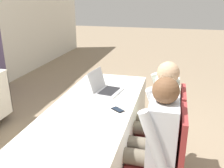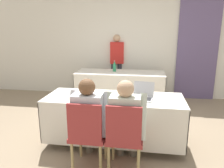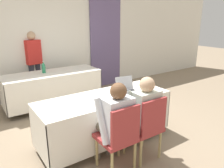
{
  "view_description": "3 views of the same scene",
  "coord_description": "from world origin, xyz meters",
  "px_view_note": "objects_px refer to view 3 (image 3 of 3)",
  "views": [
    {
      "loc": [
        -1.96,
        -0.69,
        1.73
      ],
      "look_at": [
        0.0,
        -0.2,
        1.0
      ],
      "focal_mm": 40.0,
      "sensor_mm": 36.0,
      "label": 1
    },
    {
      "loc": [
        0.44,
        -3.05,
        1.74
      ],
      "look_at": [
        0.0,
        -0.2,
        1.0
      ],
      "focal_mm": 35.0,
      "sensor_mm": 36.0,
      "label": 2
    },
    {
      "loc": [
        -1.64,
        -2.59,
        1.89
      ],
      "look_at": [
        0.0,
        -0.2,
        1.0
      ],
      "focal_mm": 35.0,
      "sensor_mm": 36.0,
      "label": 3
    }
  ],
  "objects_px": {
    "chair_near_left": "(119,135)",
    "person_checkered_shirt": "(114,120)",
    "water_bottle": "(44,68)",
    "person_red_shirt": "(34,61)",
    "chair_near_right": "(147,125)",
    "cell_phone": "(115,101)",
    "person_white_shirt": "(142,112)",
    "laptop": "(127,89)"
  },
  "relations": [
    {
      "from": "chair_near_left",
      "to": "person_checkered_shirt",
      "type": "relative_size",
      "value": 0.78
    },
    {
      "from": "water_bottle",
      "to": "person_red_shirt",
      "type": "relative_size",
      "value": 0.16
    },
    {
      "from": "chair_near_left",
      "to": "chair_near_right",
      "type": "bearing_deg",
      "value": -180.0
    },
    {
      "from": "cell_phone",
      "to": "person_white_shirt",
      "type": "height_order",
      "value": "person_white_shirt"
    },
    {
      "from": "laptop",
      "to": "person_checkered_shirt",
      "type": "distance_m",
      "value": 0.86
    },
    {
      "from": "laptop",
      "to": "chair_near_left",
      "type": "xyz_separation_m",
      "value": [
        -0.64,
        -0.66,
        -0.29
      ]
    },
    {
      "from": "laptop",
      "to": "water_bottle",
      "type": "relative_size",
      "value": 1.36
    },
    {
      "from": "chair_near_right",
      "to": "person_red_shirt",
      "type": "relative_size",
      "value": 0.57
    },
    {
      "from": "cell_phone",
      "to": "person_white_shirt",
      "type": "relative_size",
      "value": 0.11
    },
    {
      "from": "chair_near_left",
      "to": "chair_near_right",
      "type": "relative_size",
      "value": 1.0
    },
    {
      "from": "cell_phone",
      "to": "water_bottle",
      "type": "distance_m",
      "value": 2.23
    },
    {
      "from": "cell_phone",
      "to": "person_red_shirt",
      "type": "xyz_separation_m",
      "value": [
        -0.32,
        2.83,
        0.15
      ]
    },
    {
      "from": "laptop",
      "to": "person_red_shirt",
      "type": "distance_m",
      "value": 2.7
    },
    {
      "from": "laptop",
      "to": "person_white_shirt",
      "type": "relative_size",
      "value": 0.29
    },
    {
      "from": "laptop",
      "to": "cell_phone",
      "type": "relative_size",
      "value": 2.56
    },
    {
      "from": "chair_near_left",
      "to": "laptop",
      "type": "bearing_deg",
      "value": -134.05
    },
    {
      "from": "person_checkered_shirt",
      "to": "person_white_shirt",
      "type": "height_order",
      "value": "same"
    },
    {
      "from": "cell_phone",
      "to": "chair_near_left",
      "type": "bearing_deg",
      "value": -82.2
    },
    {
      "from": "laptop",
      "to": "person_checkered_shirt",
      "type": "xyz_separation_m",
      "value": [
        -0.64,
        -0.56,
        -0.13
      ]
    },
    {
      "from": "cell_phone",
      "to": "chair_near_left",
      "type": "distance_m",
      "value": 0.56
    },
    {
      "from": "water_bottle",
      "to": "chair_near_left",
      "type": "height_order",
      "value": "water_bottle"
    },
    {
      "from": "cell_phone",
      "to": "chair_near_left",
      "type": "relative_size",
      "value": 0.15
    },
    {
      "from": "cell_phone",
      "to": "person_checkered_shirt",
      "type": "height_order",
      "value": "person_checkered_shirt"
    },
    {
      "from": "person_checkered_shirt",
      "to": "chair_near_left",
      "type": "bearing_deg",
      "value": 90.0
    },
    {
      "from": "laptop",
      "to": "person_red_shirt",
      "type": "bearing_deg",
      "value": 114.77
    },
    {
      "from": "person_white_shirt",
      "to": "person_red_shirt",
      "type": "height_order",
      "value": "person_red_shirt"
    },
    {
      "from": "cell_phone",
      "to": "chair_near_right",
      "type": "height_order",
      "value": "chair_near_right"
    },
    {
      "from": "laptop",
      "to": "person_checkered_shirt",
      "type": "height_order",
      "value": "person_checkered_shirt"
    },
    {
      "from": "water_bottle",
      "to": "person_white_shirt",
      "type": "xyz_separation_m",
      "value": [
        0.5,
        -2.55,
        -0.2
      ]
    },
    {
      "from": "chair_near_right",
      "to": "person_white_shirt",
      "type": "bearing_deg",
      "value": -90.0
    },
    {
      "from": "cell_phone",
      "to": "person_checkered_shirt",
      "type": "bearing_deg",
      "value": -89.19
    },
    {
      "from": "person_red_shirt",
      "to": "chair_near_left",
      "type": "bearing_deg",
      "value": -101.33
    },
    {
      "from": "water_bottle",
      "to": "chair_near_right",
      "type": "height_order",
      "value": "water_bottle"
    },
    {
      "from": "person_checkered_shirt",
      "to": "person_white_shirt",
      "type": "distance_m",
      "value": 0.45
    },
    {
      "from": "cell_phone",
      "to": "laptop",
      "type": "bearing_deg",
      "value": 66.02
    },
    {
      "from": "laptop",
      "to": "chair_near_left",
      "type": "distance_m",
      "value": 0.97
    },
    {
      "from": "laptop",
      "to": "chair_near_left",
      "type": "bearing_deg",
      "value": -124.8
    },
    {
      "from": "cell_phone",
      "to": "chair_near_right",
      "type": "distance_m",
      "value": 0.55
    },
    {
      "from": "laptop",
      "to": "person_checkered_shirt",
      "type": "bearing_deg",
      "value": -129.66
    },
    {
      "from": "person_white_shirt",
      "to": "water_bottle",
      "type": "bearing_deg",
      "value": -78.82
    },
    {
      "from": "water_bottle",
      "to": "chair_near_right",
      "type": "distance_m",
      "value": 2.72
    },
    {
      "from": "water_bottle",
      "to": "laptop",
      "type": "bearing_deg",
      "value": -70.78
    }
  ]
}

